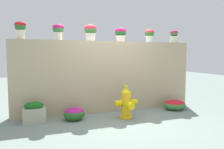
% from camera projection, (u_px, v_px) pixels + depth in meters
% --- Properties ---
extents(ground_plane, '(24.00, 24.00, 0.00)m').
position_uv_depth(ground_plane, '(120.00, 119.00, 5.42)').
color(ground_plane, gray).
extents(stone_wall, '(5.02, 0.37, 1.92)m').
position_uv_depth(stone_wall, '(108.00, 76.00, 6.17)').
color(stone_wall, tan).
rests_on(stone_wall, ground).
extents(potted_plant_0, '(0.26, 0.26, 0.43)m').
position_uv_depth(potted_plant_0, '(20.00, 28.00, 5.25)').
color(potted_plant_0, silver).
rests_on(potted_plant_0, stone_wall).
extents(potted_plant_1, '(0.29, 0.29, 0.42)m').
position_uv_depth(potted_plant_1, '(58.00, 30.00, 5.56)').
color(potted_plant_1, beige).
rests_on(potted_plant_1, stone_wall).
extents(potted_plant_2, '(0.33, 0.33, 0.44)m').
position_uv_depth(potted_plant_2, '(91.00, 31.00, 5.86)').
color(potted_plant_2, silver).
rests_on(potted_plant_2, stone_wall).
extents(potted_plant_3, '(0.32, 0.32, 0.41)m').
position_uv_depth(potted_plant_3, '(121.00, 33.00, 6.21)').
color(potted_plant_3, silver).
rests_on(potted_plant_3, stone_wall).
extents(potted_plant_4, '(0.27, 0.27, 0.40)m').
position_uv_depth(potted_plant_4, '(150.00, 34.00, 6.53)').
color(potted_plant_4, silver).
rests_on(potted_plant_4, stone_wall).
extents(potted_plant_5, '(0.30, 0.30, 0.40)m').
position_uv_depth(potted_plant_5, '(174.00, 36.00, 6.89)').
color(potted_plant_5, silver).
rests_on(potted_plant_5, stone_wall).
extents(fire_hydrant, '(0.59, 0.47, 0.81)m').
position_uv_depth(fire_hydrant, '(126.00, 103.00, 5.47)').
color(fire_hydrant, yellow).
rests_on(fire_hydrant, ground).
extents(flower_bush_left, '(0.50, 0.45, 0.32)m').
position_uv_depth(flower_bush_left, '(74.00, 113.00, 5.31)').
color(flower_bush_left, '#2D6325').
rests_on(flower_bush_left, ground).
extents(flower_bush_right, '(0.63, 0.56, 0.28)m').
position_uv_depth(flower_bush_right, '(175.00, 104.00, 6.34)').
color(flower_bush_right, '#3C7B38').
rests_on(flower_bush_right, ground).
extents(planter_box, '(0.51, 0.24, 0.50)m').
position_uv_depth(planter_box, '(34.00, 113.00, 5.07)').
color(planter_box, '#ADAC8F').
rests_on(planter_box, ground).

